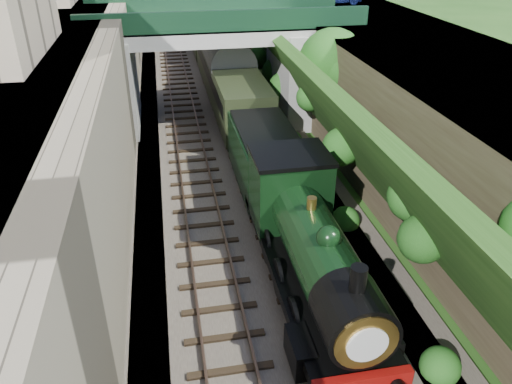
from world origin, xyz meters
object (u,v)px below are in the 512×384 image
tender (266,162)px  locomotive (310,247)px  road_bridge (229,57)px  tree (333,64)px

tender → locomotive: bearing=-90.0°
road_bridge → tender: road_bridge is taller
tree → locomotive: size_ratio=0.65×
road_bridge → tender: 10.42m
locomotive → tender: locomotive is taller
road_bridge → tree: road_bridge is taller
road_bridge → locomotive: road_bridge is taller
locomotive → tender: bearing=90.0°
tree → locomotive: tree is taller
tree → road_bridge: bearing=134.6°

